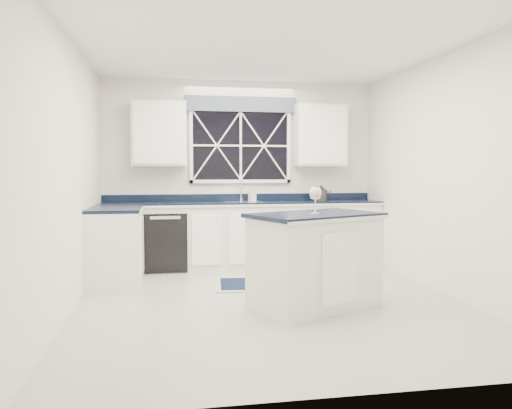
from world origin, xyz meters
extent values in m
plane|color=#A4A49F|center=(0.00, 0.00, 0.00)|extent=(4.50, 4.50, 0.00)
cube|color=silver|center=(0.00, 2.25, 1.35)|extent=(4.00, 0.10, 2.70)
cube|color=white|center=(0.00, 1.95, 0.45)|extent=(3.98, 0.60, 0.90)
cube|color=white|center=(-1.70, 1.15, 0.45)|extent=(0.60, 1.00, 0.90)
cube|color=black|center=(0.00, 1.95, 0.92)|extent=(3.98, 0.64, 0.04)
cube|color=black|center=(-1.10, 1.95, 0.41)|extent=(0.60, 0.58, 0.82)
cube|color=black|center=(0.00, 2.22, 1.75)|extent=(1.40, 0.02, 1.00)
cube|color=#4F576C|center=(0.00, 2.16, 2.35)|extent=(1.65, 0.04, 0.22)
cube|color=white|center=(-1.18, 2.08, 1.90)|extent=(0.75, 0.34, 0.90)
cube|color=white|center=(1.18, 2.08, 1.90)|extent=(0.75, 0.34, 0.90)
cylinder|color=silver|center=(0.00, 2.17, 0.96)|extent=(0.05, 0.05, 0.04)
cylinder|color=silver|center=(0.00, 2.17, 1.10)|extent=(0.02, 0.02, 0.28)
cylinder|color=silver|center=(0.00, 2.08, 1.23)|extent=(0.02, 0.18, 0.02)
cube|color=white|center=(0.40, -0.26, 0.46)|extent=(1.41, 1.15, 0.92)
cube|color=black|center=(0.40, -0.26, 0.94)|extent=(1.49, 1.24, 0.04)
cube|color=#B2B2AD|center=(0.11, 0.78, 0.01)|extent=(1.31, 0.87, 0.01)
cube|color=#101B38|center=(0.11, 0.78, 0.02)|extent=(1.17, 0.72, 0.01)
cylinder|color=#29292C|center=(1.16, 1.98, 1.02)|extent=(0.22, 0.22, 0.16)
cone|color=#29292C|center=(1.16, 1.98, 1.14)|extent=(0.18, 0.18, 0.07)
torus|color=#29292C|center=(1.06, 2.00, 1.03)|extent=(0.13, 0.04, 0.13)
cylinder|color=#29292C|center=(1.28, 1.97, 1.04)|extent=(0.08, 0.03, 0.10)
cylinder|color=silver|center=(0.39, -0.32, 0.96)|extent=(0.09, 0.09, 0.01)
cylinder|color=silver|center=(0.39, -0.32, 1.04)|extent=(0.01, 0.01, 0.15)
ellipsoid|color=silver|center=(0.39, -0.32, 1.17)|extent=(0.12, 0.12, 0.15)
cylinder|color=#EBCC7C|center=(0.39, -0.32, 1.14)|extent=(0.10, 0.10, 0.06)
imported|color=silver|center=(0.15, 2.07, 1.04)|extent=(0.12, 0.12, 0.19)
camera|label=1|loc=(-1.05, -5.09, 1.40)|focal=35.00mm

